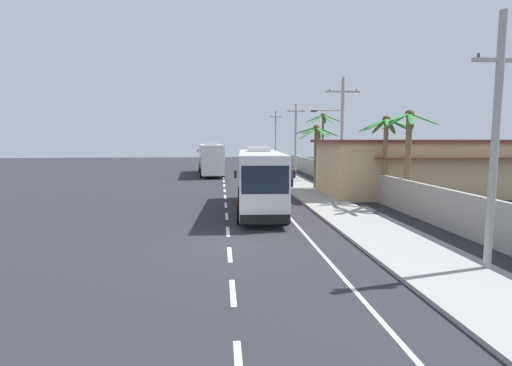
# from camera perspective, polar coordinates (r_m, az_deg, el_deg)

# --- Properties ---
(ground_plane) EXTENTS (160.00, 160.00, 0.00)m
(ground_plane) POSITION_cam_1_polar(r_m,az_deg,el_deg) (16.48, -3.90, -9.04)
(ground_plane) COLOR #28282D
(sidewalk_kerb) EXTENTS (3.20, 90.00, 0.14)m
(sidewalk_kerb) POSITION_cam_1_polar(r_m,az_deg,el_deg) (27.18, 10.13, -2.84)
(sidewalk_kerb) COLOR #999993
(sidewalk_kerb) RESTS_ON ground
(lane_markings) EXTENTS (3.67, 71.00, 0.01)m
(lane_markings) POSITION_cam_1_polar(r_m,az_deg,el_deg) (30.86, -0.45, -1.77)
(lane_markings) COLOR white
(lane_markings) RESTS_ON ground
(boundary_wall) EXTENTS (0.24, 60.00, 1.97)m
(boundary_wall) POSITION_cam_1_polar(r_m,az_deg,el_deg) (31.99, 14.86, 0.07)
(boundary_wall) COLOR #9E998E
(boundary_wall) RESTS_ON ground
(coach_bus_foreground) EXTENTS (3.29, 11.35, 3.86)m
(coach_bus_foreground) POSITION_cam_1_polar(r_m,az_deg,el_deg) (24.12, 0.54, 0.74)
(coach_bus_foreground) COLOR silver
(coach_bus_foreground) RESTS_ON ground
(coach_bus_far_lane) EXTENTS (3.60, 12.32, 3.96)m
(coach_bus_far_lane) POSITION_cam_1_polar(r_m,az_deg,el_deg) (48.71, -6.56, 3.61)
(coach_bus_far_lane) COLOR white
(coach_bus_far_lane) RESTS_ON ground
(motorcycle_beside_bus) EXTENTS (0.56, 1.96, 1.54)m
(motorcycle_beside_bus) POSITION_cam_1_polar(r_m,az_deg,el_deg) (33.11, 1.98, -0.12)
(motorcycle_beside_bus) COLOR black
(motorcycle_beside_bus) RESTS_ON ground
(pedestrian_near_kerb) EXTENTS (0.36, 0.36, 1.67)m
(pedestrian_near_kerb) POSITION_cam_1_polar(r_m,az_deg,el_deg) (34.90, 5.18, 0.82)
(pedestrian_near_kerb) COLOR black
(pedestrian_near_kerb) RESTS_ON sidewalk_kerb
(utility_pole_nearest) EXTENTS (1.85, 0.24, 8.34)m
(utility_pole_nearest) POSITION_cam_1_polar(r_m,az_deg,el_deg) (14.83, 31.19, 5.24)
(utility_pole_nearest) COLOR #9E9E99
(utility_pole_nearest) RESTS_ON ground
(utility_pole_mid) EXTENTS (3.68, 0.24, 8.90)m
(utility_pole_mid) POSITION_cam_1_polar(r_m,az_deg,el_deg) (30.51, 12.13, 7.01)
(utility_pole_mid) COLOR #9E9E99
(utility_pole_mid) RESTS_ON ground
(utility_pole_far) EXTENTS (2.07, 0.24, 8.45)m
(utility_pole_far) POSITION_cam_1_polar(r_m,az_deg,el_deg) (47.17, 5.72, 6.41)
(utility_pole_far) COLOR #9E9E99
(utility_pole_far) RESTS_ON ground
(utility_pole_distant) EXTENTS (2.03, 0.24, 8.82)m
(utility_pole_distant) POSITION_cam_1_polar(r_m,az_deg,el_deg) (64.13, 2.85, 6.58)
(utility_pole_distant) COLOR #9E9E99
(utility_pole_distant) RESTS_ON ground
(palm_nearest) EXTENTS (3.87, 3.84, 5.62)m
(palm_nearest) POSITION_cam_1_polar(r_m,az_deg,el_deg) (34.68, 8.65, 5.45)
(palm_nearest) COLOR brown
(palm_nearest) RESTS_ON ground
(palm_second) EXTENTS (3.11, 3.07, 5.61)m
(palm_second) POSITION_cam_1_polar(r_m,az_deg,el_deg) (41.17, 8.67, 5.71)
(palm_second) COLOR brown
(palm_second) RESTS_ON ground
(palm_third) EXTENTS (3.67, 3.72, 5.95)m
(palm_third) POSITION_cam_1_polar(r_m,az_deg,el_deg) (28.03, 18.19, 5.95)
(palm_third) COLOR brown
(palm_third) RESTS_ON ground
(palm_fourth) EXTENTS (3.92, 3.83, 7.23)m
(palm_fourth) POSITION_cam_1_polar(r_m,az_deg,el_deg) (44.64, 9.64, 7.58)
(palm_fourth) COLOR brown
(palm_fourth) RESTS_ON ground
(palm_farthest) EXTENTS (3.39, 3.38, 6.13)m
(palm_farthest) POSITION_cam_1_polar(r_m,az_deg,el_deg) (25.78, 21.10, 5.68)
(palm_farthest) COLOR brown
(palm_farthest) RESTS_ON ground
(roadside_building) EXTENTS (16.80, 7.82, 4.32)m
(roadside_building) POSITION_cam_1_polar(r_m,az_deg,el_deg) (33.89, 23.21, 2.14)
(roadside_building) COLOR tan
(roadside_building) RESTS_ON ground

